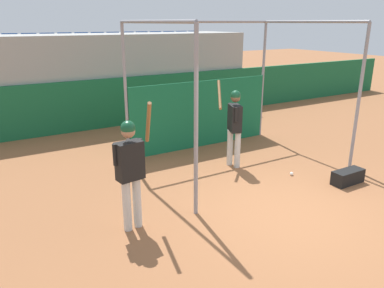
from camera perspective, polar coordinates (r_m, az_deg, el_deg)
name	(u,v)px	position (r m, az deg, el deg)	size (l,w,h in m)	color
ground_plane	(287,212)	(6.69, 14.25, -10.04)	(60.00, 60.00, 0.00)	#935B38
outfield_wall	(133,101)	(11.97, -9.05, 6.56)	(24.00, 0.12, 1.49)	#196038
bleacher_section	(117,75)	(13.03, -11.31, 10.22)	(8.70, 2.40, 2.77)	#9E9E99
batting_cage	(211,100)	(9.13, 2.89, 6.69)	(4.06, 3.10, 3.13)	gray
player_batter	(234,122)	(8.20, 6.43, 3.41)	(0.57, 0.89, 1.86)	silver
player_waiting	(131,166)	(5.67, -9.35, -3.26)	(0.70, 0.54, 2.03)	silver
equipment_bag	(348,177)	(8.15, 22.65, -4.63)	(0.70, 0.28, 0.28)	black
baseball	(292,174)	(8.21, 14.93, -4.40)	(0.07, 0.07, 0.07)	white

